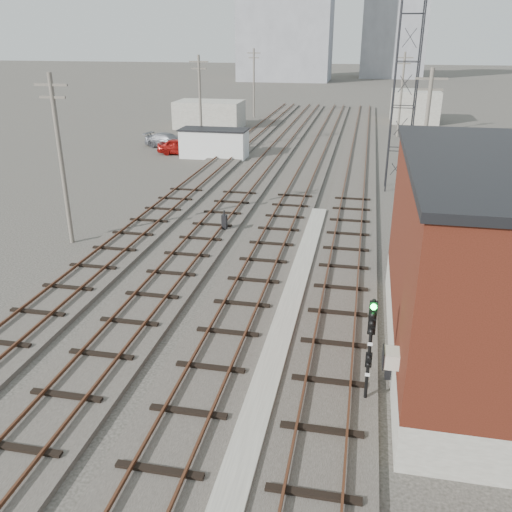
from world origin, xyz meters
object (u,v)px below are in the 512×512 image
(car_silver, at_px, (214,149))
(car_grey, at_px, (168,140))
(signal_mast, at_px, (370,346))
(site_trailer, at_px, (214,143))
(switch_stand, at_px, (224,222))
(car_red, at_px, (181,147))

(car_silver, relative_size, car_grey, 0.80)
(signal_mast, distance_m, site_trailer, 37.36)
(switch_stand, xyz_separation_m, site_trailer, (-6.15, 19.92, 0.75))
(switch_stand, relative_size, car_grey, 0.25)
(car_red, xyz_separation_m, car_grey, (-2.44, 3.08, -0.04))
(signal_mast, distance_m, car_red, 39.48)
(switch_stand, relative_size, car_silver, 0.32)
(signal_mast, xyz_separation_m, car_silver, (-14.70, 35.17, -1.42))
(car_silver, bearing_deg, switch_stand, -167.51)
(switch_stand, relative_size, site_trailer, 0.20)
(switch_stand, bearing_deg, car_red, 118.94)
(car_silver, bearing_deg, site_trailer, -166.17)
(car_red, bearing_deg, car_grey, 37.44)
(signal_mast, distance_m, switch_stand, 16.80)
(site_trailer, height_order, car_grey, site_trailer)
(site_trailer, xyz_separation_m, car_silver, (-0.25, 0.73, -0.70))
(car_red, xyz_separation_m, car_silver, (3.28, 0.05, -0.11))
(switch_stand, height_order, car_grey, car_grey)
(car_red, relative_size, car_grey, 0.90)
(switch_stand, height_order, car_silver, switch_stand)
(car_red, bearing_deg, car_silver, -90.09)
(site_trailer, height_order, car_red, site_trailer)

